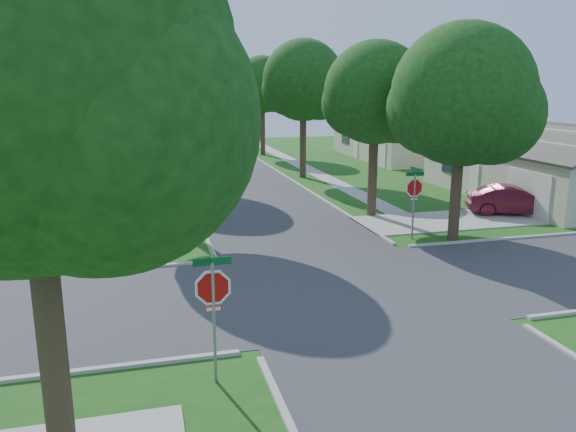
# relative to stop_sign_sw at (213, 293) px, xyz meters

# --- Properties ---
(ground) EXTENTS (100.00, 100.00, 0.00)m
(ground) POSITION_rel_stop_sign_sw_xyz_m (4.70, 4.70, -2.03)
(ground) COLOR #1C5216
(ground) RESTS_ON ground
(road_ns) EXTENTS (7.00, 100.00, 0.02)m
(road_ns) POSITION_rel_stop_sign_sw_xyz_m (4.70, 4.70, -2.03)
(road_ns) COLOR #333335
(road_ns) RESTS_ON ground
(sidewalk_ne) EXTENTS (1.20, 40.00, 0.04)m
(sidewalk_ne) POSITION_rel_stop_sign_sw_xyz_m (10.80, 30.70, -2.01)
(sidewalk_ne) COLOR #9E9B91
(sidewalk_ne) RESTS_ON ground
(sidewalk_nw) EXTENTS (1.20, 40.00, 0.04)m
(sidewalk_nw) POSITION_rel_stop_sign_sw_xyz_m (-1.40, 30.70, -2.01)
(sidewalk_nw) COLOR #9E9B91
(sidewalk_nw) RESTS_ON ground
(driveway) EXTENTS (8.80, 3.60, 0.05)m
(driveway) POSITION_rel_stop_sign_sw_xyz_m (12.60, 11.80, -2.01)
(driveway) COLOR #9E9B91
(driveway) RESTS_ON ground
(stop_sign_sw) EXTENTS (1.05, 0.80, 2.98)m
(stop_sign_sw) POSITION_rel_stop_sign_sw_xyz_m (0.00, 0.00, 0.00)
(stop_sign_sw) COLOR gray
(stop_sign_sw) RESTS_ON ground
(stop_sign_ne) EXTENTS (1.05, 0.80, 2.98)m
(stop_sign_ne) POSITION_rel_stop_sign_sw_xyz_m (9.40, 9.40, 0.00)
(stop_sign_ne) COLOR gray
(stop_sign_ne) RESTS_ON ground
(tree_e_near) EXTENTS (4.97, 4.80, 8.28)m
(tree_e_near) POSITION_rel_stop_sign_sw_xyz_m (9.45, 13.71, 3.61)
(tree_e_near) COLOR #38281C
(tree_e_near) RESTS_ON ground
(tree_e_mid) EXTENTS (5.59, 5.40, 9.21)m
(tree_e_mid) POSITION_rel_stop_sign_sw_xyz_m (9.46, 25.71, 4.22)
(tree_e_mid) COLOR #38281C
(tree_e_mid) RESTS_ON ground
(tree_e_far) EXTENTS (5.17, 5.00, 8.72)m
(tree_e_far) POSITION_rel_stop_sign_sw_xyz_m (9.45, 38.71, 3.95)
(tree_e_far) COLOR #38281C
(tree_e_far) RESTS_ON ground
(tree_w_near) EXTENTS (5.38, 5.20, 8.97)m
(tree_w_near) POSITION_rel_stop_sign_sw_xyz_m (0.06, 13.71, 4.08)
(tree_w_near) COLOR #38281C
(tree_w_near) RESTS_ON ground
(tree_w_mid) EXTENTS (5.80, 5.60, 9.56)m
(tree_w_mid) POSITION_rel_stop_sign_sw_xyz_m (0.06, 25.71, 4.46)
(tree_w_mid) COLOR #38281C
(tree_w_mid) RESTS_ON ground
(tree_w_far) EXTENTS (4.76, 4.60, 8.04)m
(tree_w_far) POSITION_rel_stop_sign_sw_xyz_m (0.05, 38.71, 3.48)
(tree_w_far) COLOR #38281C
(tree_w_far) RESTS_ON ground
(tree_sw_corner) EXTENTS (6.21, 6.00, 9.55)m
(tree_sw_corner) POSITION_rel_stop_sign_sw_xyz_m (-2.74, -2.29, 4.23)
(tree_sw_corner) COLOR #38281C
(tree_sw_corner) RESTS_ON ground
(tree_ne_corner) EXTENTS (5.80, 5.60, 8.66)m
(tree_ne_corner) POSITION_rel_stop_sign_sw_xyz_m (11.06, 8.91, 3.56)
(tree_ne_corner) COLOR #38281C
(tree_ne_corner) RESTS_ON ground
(house_ne_near) EXTENTS (8.42, 13.60, 4.23)m
(house_ne_near) POSITION_rel_stop_sign_sw_xyz_m (20.69, 15.70, -0.51)
(house_ne_near) COLOR #BBAC94
(house_ne_near) RESTS_ON ground
(house_ne_far) EXTENTS (8.42, 13.60, 4.23)m
(house_ne_far) POSITION_rel_stop_sign_sw_xyz_m (20.69, 33.70, -0.51)
(house_ne_far) COLOR #BBAC94
(house_ne_far) RESTS_ON ground
(house_nw_far) EXTENTS (8.42, 13.60, 4.23)m
(house_nw_far) POSITION_rel_stop_sign_sw_xyz_m (-11.29, 36.70, -0.51)
(house_nw_far) COLOR #BBAC94
(house_nw_far) RESTS_ON ground
(car_driveway) EXTENTS (4.57, 3.04, 1.42)m
(car_driveway) POSITION_rel_stop_sign_sw_xyz_m (16.20, 12.19, -1.32)
(car_driveway) COLOR #4C0F1E
(car_driveway) RESTS_ON ground
(car_curb_east) EXTENTS (1.95, 3.88, 1.27)m
(car_curb_east) POSITION_rel_stop_sign_sw_xyz_m (7.31, 44.08, -1.40)
(car_curb_east) COLOR black
(car_curb_east) RESTS_ON ground
(car_curb_west) EXTENTS (2.62, 5.16, 1.43)m
(car_curb_west) POSITION_rel_stop_sign_sw_xyz_m (3.50, 38.08, -1.31)
(car_curb_west) COLOR black
(car_curb_west) RESTS_ON ground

